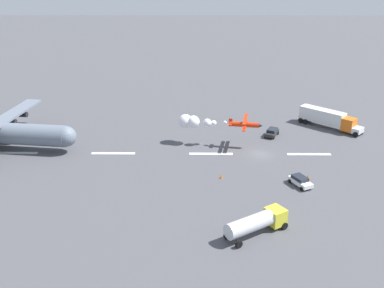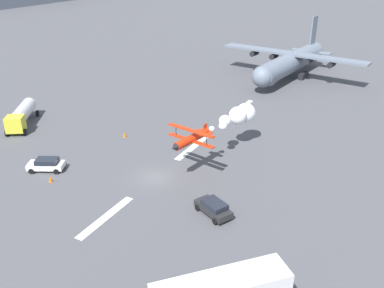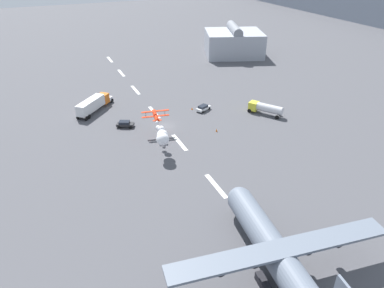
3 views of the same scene
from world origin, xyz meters
The scene contains 12 objects.
ground_plane centered at (0.00, 0.00, 0.00)m, with size 440.00×440.00×0.00m, color #4C4C51.
runway_stripe_3 centered at (-9.01, 0.00, 0.01)m, with size 8.00×0.90×0.01m, color white.
runway_stripe_4 centered at (9.01, 0.00, 0.01)m, with size 8.00×0.90×0.01m, color white.
runway_stripe_5 centered at (27.03, 0.00, 0.01)m, with size 8.00×0.90×0.01m, color white.
runway_stripe_6 centered at (45.05, 0.00, 0.01)m, with size 8.00×0.90×0.01m, color white.
cargo_transport_plane centered at (47.44, -1.74, 3.36)m, with size 28.21×30.52×11.20m.
stunt_biplane_red centered at (11.11, -4.92, 4.46)m, with size 15.84×6.71×2.63m.
fuel_tanker_truck centered at (3.82, 26.14, 1.74)m, with size 8.80×7.06×2.90m.
followme_car_yellow centered at (-3.54, -9.21, 0.81)m, with size 3.45×4.50×1.52m.
airport_staff_sedan centered at (-4.73, 12.41, 0.81)m, with size 3.52×4.58×1.52m.
traffic_cone_near centered at (-6.57, 9.93, 0.38)m, with size 0.44×0.44×0.75m, color orange.
traffic_cone_far centered at (7.60, 10.07, 0.38)m, with size 0.44×0.44×0.75m, color orange.
Camera 2 is at (-34.87, -23.63, 23.87)m, focal length 38.61 mm.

